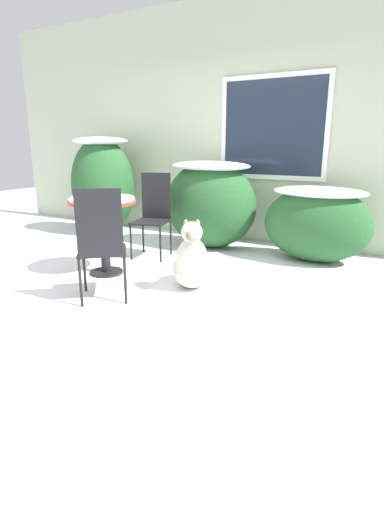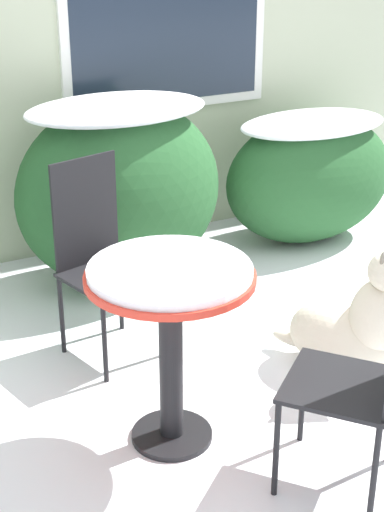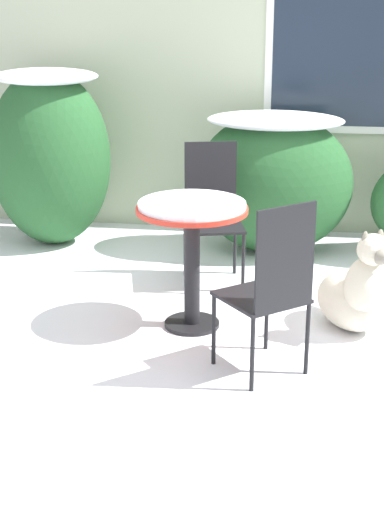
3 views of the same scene
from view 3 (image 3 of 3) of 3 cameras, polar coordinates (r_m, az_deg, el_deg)
ground_plane at (r=4.89m, az=4.51°, el=-5.52°), size 16.00×16.00×0.00m
house_wall at (r=6.65m, az=6.34°, el=15.09°), size 8.00×0.10×3.16m
shrub_left at (r=6.45m, az=-10.31°, el=7.32°), size 0.98×0.85×1.42m
shrub_middle at (r=6.19m, az=5.94°, el=5.58°), size 1.24×0.82×1.11m
patio_table at (r=4.73m, az=-0.00°, el=1.98°), size 0.68×0.68×0.80m
patio_chair_near_table at (r=5.56m, az=1.48°, el=3.40°), size 0.49×0.49×0.99m
patio_chair_far_side at (r=4.17m, az=5.78°, el=-2.17°), size 0.57×0.57×0.99m
dog at (r=4.90m, az=11.85°, el=-2.71°), size 0.58×0.68×0.69m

